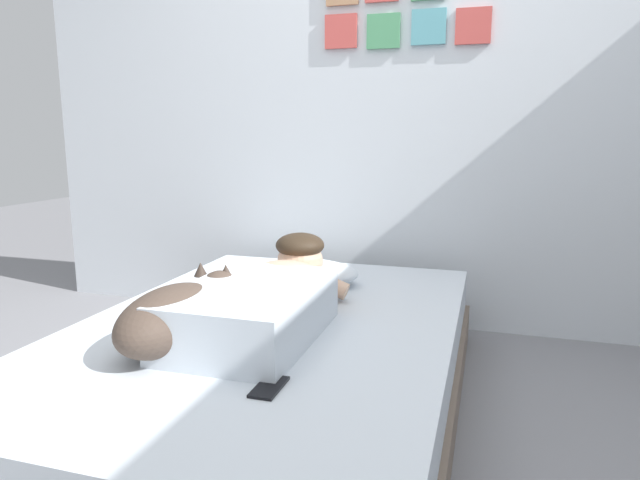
{
  "coord_description": "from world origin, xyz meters",
  "views": [
    {
      "loc": [
        0.45,
        -1.38,
        1.03
      ],
      "look_at": [
        -0.19,
        0.73,
        0.61
      ],
      "focal_mm": 31.4,
      "sensor_mm": 36.0,
      "label": 1
    }
  ],
  "objects_px": {
    "person_lying": "(267,296)",
    "dog": "(179,315)",
    "bed": "(270,368)",
    "cell_phone": "(269,387)",
    "pillow": "(302,272)",
    "coffee_cup": "(320,287)"
  },
  "relations": [
    {
      "from": "dog",
      "to": "coffee_cup",
      "type": "bearing_deg",
      "value": 68.21
    },
    {
      "from": "bed",
      "to": "coffee_cup",
      "type": "relative_size",
      "value": 16.15
    },
    {
      "from": "pillow",
      "to": "cell_phone",
      "type": "relative_size",
      "value": 3.71
    },
    {
      "from": "coffee_cup",
      "to": "cell_phone",
      "type": "distance_m",
      "value": 0.88
    },
    {
      "from": "bed",
      "to": "person_lying",
      "type": "relative_size",
      "value": 2.19
    },
    {
      "from": "person_lying",
      "to": "dog",
      "type": "distance_m",
      "value": 0.33
    },
    {
      "from": "bed",
      "to": "pillow",
      "type": "xyz_separation_m",
      "value": [
        -0.05,
        0.53,
        0.24
      ]
    },
    {
      "from": "person_lying",
      "to": "cell_phone",
      "type": "bearing_deg",
      "value": -67.28
    },
    {
      "from": "pillow",
      "to": "dog",
      "type": "xyz_separation_m",
      "value": [
        -0.13,
        -0.84,
        0.05
      ]
    },
    {
      "from": "cell_phone",
      "to": "pillow",
      "type": "bearing_deg",
      "value": 104.04
    },
    {
      "from": "bed",
      "to": "pillow",
      "type": "relative_size",
      "value": 3.88
    },
    {
      "from": "pillow",
      "to": "person_lying",
      "type": "distance_m",
      "value": 0.57
    },
    {
      "from": "dog",
      "to": "coffee_cup",
      "type": "height_order",
      "value": "dog"
    },
    {
      "from": "coffee_cup",
      "to": "cell_phone",
      "type": "relative_size",
      "value": 0.89
    },
    {
      "from": "pillow",
      "to": "dog",
      "type": "relative_size",
      "value": 0.9
    },
    {
      "from": "dog",
      "to": "person_lying",
      "type": "bearing_deg",
      "value": 54.43
    },
    {
      "from": "person_lying",
      "to": "cell_phone",
      "type": "xyz_separation_m",
      "value": [
        0.2,
        -0.47,
        -0.1
      ]
    },
    {
      "from": "bed",
      "to": "dog",
      "type": "distance_m",
      "value": 0.46
    },
    {
      "from": "bed",
      "to": "dog",
      "type": "xyz_separation_m",
      "value": [
        -0.18,
        -0.31,
        0.29
      ]
    },
    {
      "from": "bed",
      "to": "person_lying",
      "type": "distance_m",
      "value": 0.29
    },
    {
      "from": "coffee_cup",
      "to": "pillow",
      "type": "bearing_deg",
      "value": 129.1
    },
    {
      "from": "bed",
      "to": "pillow",
      "type": "distance_m",
      "value": 0.58
    }
  ]
}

